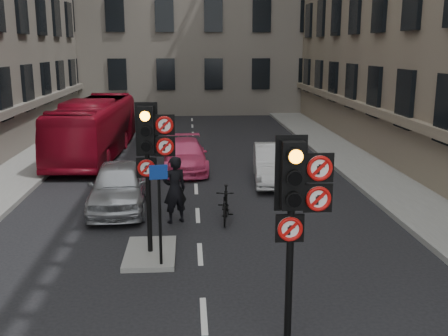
{
  "coord_description": "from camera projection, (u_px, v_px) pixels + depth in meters",
  "views": [
    {
      "loc": [
        -0.23,
        -6.96,
        4.94
      ],
      "look_at": [
        0.45,
        3.07,
        2.6
      ],
      "focal_mm": 42.0,
      "sensor_mm": 36.0,
      "label": 1
    }
  ],
  "objects": [
    {
      "name": "car_silver",
      "position": [
        119.0,
        186.0,
        16.21
      ],
      "size": [
        1.9,
        4.32,
        1.45
      ],
      "primitive_type": "imported",
      "rotation": [
        0.0,
        0.0,
        0.04
      ],
      "color": "#A6A9AE",
      "rests_on": "ground"
    },
    {
      "name": "centre_island",
      "position": [
        150.0,
        253.0,
        12.67
      ],
      "size": [
        1.2,
        2.0,
        0.12
      ],
      "primitive_type": "cube",
      "color": "gray",
      "rests_on": "ground"
    },
    {
      "name": "motorcyclist",
      "position": [
        175.0,
        190.0,
        14.85
      ],
      "size": [
        0.84,
        0.72,
        1.94
      ],
      "primitive_type": "imported",
      "rotation": [
        0.0,
        0.0,
        3.58
      ],
      "color": "black",
      "rests_on": "ground"
    },
    {
      "name": "info_sign",
      "position": [
        159.0,
        201.0,
        11.54
      ],
      "size": [
        0.4,
        0.14,
        2.32
      ],
      "rotation": [
        0.0,
        0.0,
        0.16
      ],
      "color": "black",
      "rests_on": "centre_island"
    },
    {
      "name": "pavement_right",
      "position": [
        384.0,
        177.0,
        20.02
      ],
      "size": [
        3.0,
        50.0,
        0.16
      ],
      "primitive_type": "cube",
      "color": "gray",
      "rests_on": "ground"
    },
    {
      "name": "car_pink",
      "position": [
        185.0,
        155.0,
        21.28
      ],
      "size": [
        1.92,
        4.32,
        1.23
      ],
      "primitive_type": "imported",
      "rotation": [
        0.0,
        0.0,
        0.05
      ],
      "color": "#E8447B",
      "rests_on": "ground"
    },
    {
      "name": "car_white",
      "position": [
        274.0,
        164.0,
        19.43
      ],
      "size": [
        1.83,
        4.29,
        1.38
      ],
      "primitive_type": "imported",
      "rotation": [
        0.0,
        0.0,
        -0.09
      ],
      "color": "silver",
      "rests_on": "ground"
    },
    {
      "name": "signal_far",
      "position": [
        151.0,
        146.0,
        12.07
      ],
      "size": [
        0.91,
        0.4,
        3.58
      ],
      "color": "black",
      "rests_on": "centre_island"
    },
    {
      "name": "signal_near",
      "position": [
        297.0,
        197.0,
        8.38
      ],
      "size": [
        0.91,
        0.4,
        3.58
      ],
      "color": "black",
      "rests_on": "ground"
    },
    {
      "name": "bus_red",
      "position": [
        94.0,
        128.0,
        23.74
      ],
      "size": [
        2.71,
        9.62,
        2.65
      ],
      "primitive_type": "imported",
      "rotation": [
        0.0,
        0.0,
        -0.05
      ],
      "color": "maroon",
      "rests_on": "ground"
    },
    {
      "name": "motorcycle",
      "position": [
        226.0,
        204.0,
        15.04
      ],
      "size": [
        0.67,
        1.74,
        1.02
      ],
      "primitive_type": "imported",
      "rotation": [
        0.0,
        0.0,
        -0.11
      ],
      "color": "black",
      "rests_on": "ground"
    }
  ]
}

